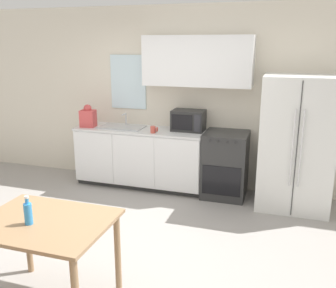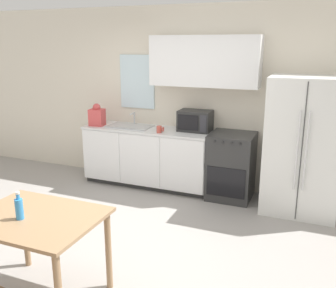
{
  "view_description": "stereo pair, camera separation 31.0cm",
  "coord_description": "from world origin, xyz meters",
  "px_view_note": "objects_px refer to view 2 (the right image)",
  "views": [
    {
      "loc": [
        1.54,
        -3.4,
        2.16
      ],
      "look_at": [
        0.29,
        0.51,
        1.05
      ],
      "focal_mm": 40.0,
      "sensor_mm": 36.0,
      "label": 1
    },
    {
      "loc": [
        1.83,
        -3.29,
        2.16
      ],
      "look_at": [
        0.29,
        0.51,
        1.05
      ],
      "focal_mm": 40.0,
      "sensor_mm": 36.0,
      "label": 2
    }
  ],
  "objects_px": {
    "oven_range": "(231,166)",
    "drink_bottle": "(19,208)",
    "refrigerator": "(303,146)",
    "microwave": "(195,121)",
    "coffee_mug": "(160,129)",
    "dining_table": "(36,229)"
  },
  "relations": [
    {
      "from": "dining_table",
      "to": "drink_bottle",
      "type": "relative_size",
      "value": 4.5
    },
    {
      "from": "refrigerator",
      "to": "drink_bottle",
      "type": "relative_size",
      "value": 7.49
    },
    {
      "from": "oven_range",
      "to": "drink_bottle",
      "type": "relative_size",
      "value": 3.98
    },
    {
      "from": "dining_table",
      "to": "refrigerator",
      "type": "bearing_deg",
      "value": 54.52
    },
    {
      "from": "refrigerator",
      "to": "microwave",
      "type": "xyz_separation_m",
      "value": [
        -1.52,
        0.19,
        0.17
      ]
    },
    {
      "from": "refrigerator",
      "to": "dining_table",
      "type": "height_order",
      "value": "refrigerator"
    },
    {
      "from": "dining_table",
      "to": "microwave",
      "type": "bearing_deg",
      "value": 81.63
    },
    {
      "from": "dining_table",
      "to": "drink_bottle",
      "type": "bearing_deg",
      "value": -133.48
    },
    {
      "from": "microwave",
      "to": "coffee_mug",
      "type": "height_order",
      "value": "microwave"
    },
    {
      "from": "coffee_mug",
      "to": "drink_bottle",
      "type": "xyz_separation_m",
      "value": [
        -0.07,
        -2.71,
        -0.08
      ]
    },
    {
      "from": "refrigerator",
      "to": "dining_table",
      "type": "bearing_deg",
      "value": -125.48
    },
    {
      "from": "microwave",
      "to": "dining_table",
      "type": "xyz_separation_m",
      "value": [
        -0.43,
        -2.93,
        -0.4
      ]
    },
    {
      "from": "oven_range",
      "to": "coffee_mug",
      "type": "relative_size",
      "value": 8.88
    },
    {
      "from": "oven_range",
      "to": "refrigerator",
      "type": "xyz_separation_m",
      "value": [
        0.93,
        -0.07,
        0.41
      ]
    },
    {
      "from": "drink_bottle",
      "to": "microwave",
      "type": "bearing_deg",
      "value": 80.4
    },
    {
      "from": "coffee_mug",
      "to": "refrigerator",
      "type": "bearing_deg",
      "value": 3.25
    },
    {
      "from": "oven_range",
      "to": "microwave",
      "type": "distance_m",
      "value": 0.84
    },
    {
      "from": "dining_table",
      "to": "drink_bottle",
      "type": "distance_m",
      "value": 0.24
    },
    {
      "from": "oven_range",
      "to": "drink_bottle",
      "type": "height_order",
      "value": "drink_bottle"
    },
    {
      "from": "refrigerator",
      "to": "coffee_mug",
      "type": "height_order",
      "value": "refrigerator"
    },
    {
      "from": "oven_range",
      "to": "coffee_mug",
      "type": "height_order",
      "value": "coffee_mug"
    },
    {
      "from": "microwave",
      "to": "coffee_mug",
      "type": "xyz_separation_m",
      "value": [
        -0.44,
        -0.3,
        -0.1
      ]
    }
  ]
}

